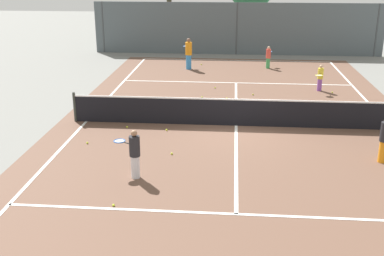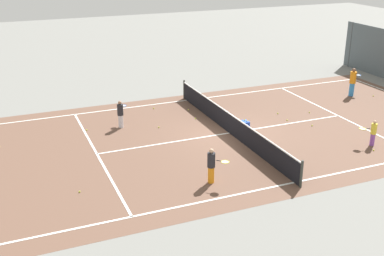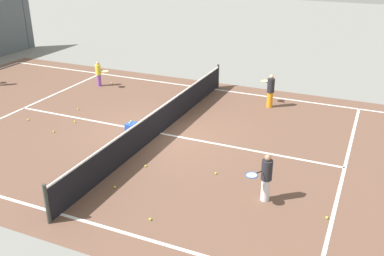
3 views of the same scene
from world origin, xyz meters
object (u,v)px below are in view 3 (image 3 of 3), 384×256
Objects in this scene: tennis_ball_3 at (28,120)px; tennis_ball_11 at (146,166)px; tennis_ball_9 at (216,173)px; ball_crate at (131,128)px; player_3 at (99,73)px; tennis_ball_4 at (150,219)px; tennis_ball_6 at (75,122)px; tennis_ball_5 at (327,218)px; tennis_ball_2 at (112,83)px; player_4 at (266,177)px; player_1 at (270,90)px; tennis_ball_7 at (78,109)px; tennis_ball_1 at (115,187)px; tennis_ball_10 at (54,131)px.

tennis_ball_11 is (-1.44, -6.03, 0.00)m from tennis_ball_3.
ball_crate is at bearing 67.23° from tennis_ball_9.
player_3 is 5.89m from ball_crate.
tennis_ball_3 is 1.00× the size of tennis_ball_4.
tennis_ball_11 is (-2.02, -4.25, 0.00)m from tennis_ball_6.
tennis_ball_4 and tennis_ball_5 have the same top height.
tennis_ball_2 is 1.00× the size of tennis_ball_3.
player_3 is 0.87× the size of player_4.
player_3 reaches higher than tennis_ball_3.
player_1 is 21.29× the size of tennis_ball_7.
player_4 is at bearing -111.65° from tennis_ball_7.
tennis_ball_3 is at bearing 107.98° from tennis_ball_6.
player_4 reaches higher than tennis_ball_11.
tennis_ball_11 is at bearing -122.43° from tennis_ball_7.
player_4 is 4.23m from tennis_ball_1.
tennis_ball_4 is at bearing -119.68° from tennis_ball_1.
tennis_ball_2 is at bearing 51.29° from tennis_ball_9.
tennis_ball_3 is 1.00× the size of tennis_ball_5.
player_4 is 20.78× the size of tennis_ball_5.
tennis_ball_3 is (2.88, 5.85, 0.00)m from tennis_ball_1.
player_1 is 7.07m from tennis_ball_11.
player_4 reaches higher than tennis_ball_3.
tennis_ball_5 and tennis_ball_10 have the same top height.
tennis_ball_2 is at bearing -3.96° from tennis_ball_3.
tennis_ball_1 is at bearing 129.08° from tennis_ball_9.
tennis_ball_3 is 1.00× the size of tennis_ball_10.
tennis_ball_2 is 5.29m from tennis_ball_3.
tennis_ball_2 is 1.00× the size of tennis_ball_7.
ball_crate is 6.55× the size of tennis_ball_5.
ball_crate reaches higher than tennis_ball_2.
player_4 is at bearing 83.40° from tennis_ball_5.
ball_crate is at bearing 35.90° from tennis_ball_4.
tennis_ball_6 is 1.08m from tennis_ball_10.
tennis_ball_3 and tennis_ball_11 have the same top height.
ball_crate is 2.75m from tennis_ball_11.
player_4 is 1.99m from tennis_ball_9.
tennis_ball_5 is 1.00× the size of tennis_ball_6.
tennis_ball_1 and tennis_ball_4 have the same top height.
player_4 is 11.86m from tennis_ball_2.
tennis_ball_1 is at bearing -116.24° from tennis_ball_3.
tennis_ball_5 is at bearing -96.60° from player_4.
tennis_ball_5 is (-2.63, -7.29, -0.15)m from ball_crate.
tennis_ball_5 is 9.99m from tennis_ball_10.
tennis_ball_10 is at bearing 60.28° from tennis_ball_4.
player_1 is at bearing -86.40° from player_3.
tennis_ball_4 is (-2.05, 2.37, -0.68)m from player_4.
ball_crate reaches higher than tennis_ball_6.
tennis_ball_3 is at bearing 122.69° from player_1.
player_3 reaches higher than tennis_ball_11.
tennis_ball_7 is at bearing 15.36° from tennis_ball_10.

